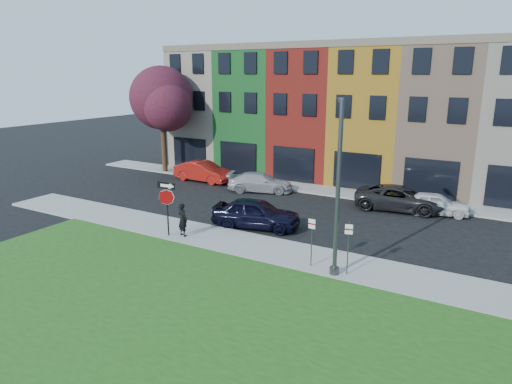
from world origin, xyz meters
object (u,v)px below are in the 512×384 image
Objects in this scene: man at (183,220)px; street_lamp at (338,189)px; stop_sign at (167,198)px; sedan_near at (256,213)px.

street_lamp is (8.33, -0.25, 2.76)m from man.
street_lamp reaches higher than man.
stop_sign is 0.55× the size of sedan_near.
man is at bearing 130.69° from sedan_near.
street_lamp is (9.01, 0.11, 1.61)m from stop_sign.
street_lamp reaches higher than stop_sign.
stop_sign is 1.39m from man.
sedan_near is (3.14, 3.66, -1.32)m from stop_sign.
man reaches higher than sedan_near.
man is 8.78m from street_lamp.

